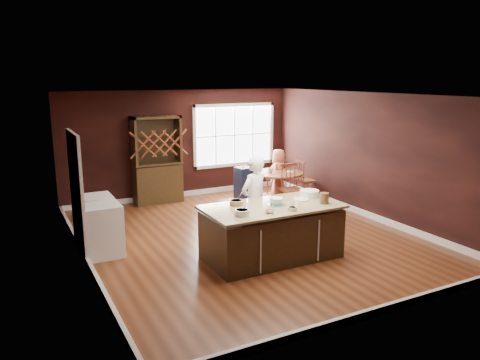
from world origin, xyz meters
The scene contains 27 objects.
room_shell centered at (0.00, 0.00, 1.35)m, with size 7.00×7.00×7.00m.
window centered at (1.50, 3.47, 1.50)m, with size 2.36×0.10×1.66m, color white, non-canonical shape.
doorway centered at (-2.97, 0.60, 1.02)m, with size 0.08×1.26×2.13m, color white, non-canonical shape.
kitchen_island centered at (-0.12, -1.14, 0.44)m, with size 2.30×1.21×0.92m.
dining_table centered at (1.88, 1.85, 0.53)m, with size 1.19×1.19×0.75m.
baker centered at (-0.07, -0.42, 0.83)m, with size 0.60×0.40×1.65m, color white.
layer_cake centered at (-0.03, -1.14, 0.98)m, with size 0.30×0.30×0.12m, color white, non-canonical shape.
bowl_blue centered at (-0.82, -1.40, 0.97)m, with size 0.24×0.24×0.09m, color silver.
bowl_yellow centered at (-0.63, -0.83, 0.96)m, with size 0.23×0.23×0.08m, color #936240.
bowl_pink centered at (-0.38, -1.49, 0.95)m, with size 0.15×0.15×0.05m, color white.
bowl_olive centered at (0.02, -1.53, 0.95)m, with size 0.15×0.15×0.06m, color beige.
drinking_glass centered at (0.31, -1.17, 0.99)m, with size 0.08×0.08×0.15m, color silver.
dinner_plate centered at (0.52, -1.06, 0.93)m, with size 0.27×0.27×0.02m, color beige.
white_tub centered at (0.78, -0.94, 0.98)m, with size 0.34×0.34×0.12m, color silver.
stoneware_crock centered at (0.73, -1.43, 1.01)m, with size 0.15×0.15×0.18m, color brown.
rug centered at (1.88, 1.85, 0.01)m, with size 2.38×1.84×0.01m, color brown.
chair_east centered at (2.72, 1.89, 0.49)m, with size 0.41×0.39×0.98m, color #935B35, non-canonical shape.
chair_south centered at (1.77, 1.09, 0.54)m, with size 0.46×0.43×1.08m, color brown, non-canonical shape.
chair_north centered at (2.26, 2.59, 0.47)m, with size 0.39×0.37×0.93m, color #955E20, non-canonical shape.
seated_woman centered at (2.18, 2.32, 0.61)m, with size 0.60×0.39×1.23m, color #E57C5E.
high_chair centered at (1.11, 2.19, 0.46)m, with size 0.37×0.37×0.92m, color #1C243B, non-canonical shape.
toddler centered at (1.13, 2.20, 0.81)m, with size 0.18×0.14×0.26m, color #8CA5BF, non-canonical shape.
table_plate centered at (2.15, 1.73, 0.76)m, with size 0.21×0.21×0.02m, color beige.
table_cup centered at (1.71, 1.95, 0.80)m, with size 0.13×0.13×0.10m, color silver.
hutch centered at (-0.72, 3.22, 1.05)m, with size 1.15×0.48×2.11m, color #3E2413.
washer centered at (-2.64, 0.28, 0.45)m, with size 0.62×0.60×0.91m, color white.
dryer centered at (-2.64, 0.92, 0.46)m, with size 0.63×0.61×0.91m, color white.
Camera 1 is at (-4.06, -7.56, 3.04)m, focal length 35.00 mm.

